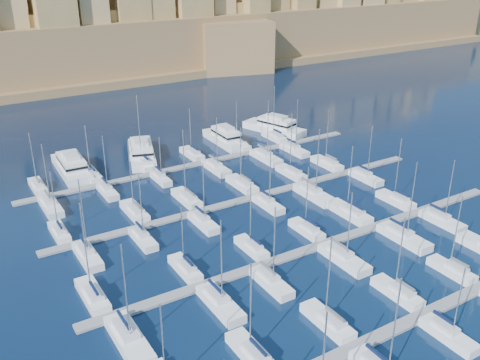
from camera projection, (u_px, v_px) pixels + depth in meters
ground at (281, 218)px, 100.23m from camera, size 600.00×600.00×0.00m
pontoon_near at (424, 315)px, 73.58m from camera, size 84.00×2.00×0.40m
pontoon_mid_near at (322, 245)px, 90.78m from camera, size 84.00×2.00×0.40m
pontoon_mid_far at (252, 197)px, 107.97m from camera, size 84.00×2.00×0.40m
pontoon_far at (201, 163)px, 125.16m from camera, size 84.00×2.00×0.40m
sailboat_1 at (253, 354)px, 65.69m from camera, size 2.65×8.82×13.82m
sailboat_2 at (328, 321)px, 71.42m from camera, size 2.64×8.79×13.83m
sailboat_3 at (398, 292)px, 77.42m from camera, size 2.51×8.37×13.06m
sailboat_4 at (452, 270)px, 82.79m from camera, size 2.37×7.89×13.48m
sailboat_9 at (448, 335)px, 69.00m from camera, size 2.40×8.01×11.42m
sailboat_12 at (93, 295)px, 76.72m from camera, size 2.73×9.10×15.58m
sailboat_13 at (185, 268)px, 83.22m from camera, size 2.38×7.94×11.43m
sailboat_14 at (252, 248)px, 88.98m from camera, size 2.31×7.71×12.47m
sailboat_15 at (307, 230)px, 94.62m from camera, size 2.37×7.89×12.79m
sailboat_16 at (349, 212)px, 100.70m from camera, size 3.03×10.09×14.11m
sailboat_17 at (396, 200)px, 105.65m from camera, size 2.57×8.56×13.70m
sailboat_18 at (129, 339)px, 68.12m from camera, size 3.21×10.69×15.36m
sailboat_19 at (220, 303)px, 75.08m from camera, size 2.88×9.60×14.46m
sailboat_20 at (271, 282)px, 79.81m from camera, size 2.57×8.57×13.78m
sailboat_21 at (344, 258)px, 85.88m from camera, size 2.95×9.85×12.97m
sailboat_22 at (404, 237)px, 92.16m from camera, size 3.07×10.24×15.16m
sailboat_23 at (442, 220)px, 97.84m from camera, size 2.65×8.82×13.07m
sailboat_24 at (59, 232)px, 93.74m from camera, size 2.33×7.76×12.42m
sailboat_25 at (135, 211)px, 101.08m from camera, size 2.75×9.16×14.92m
sailboat_26 at (187, 198)px, 106.31m from camera, size 2.74×9.13×15.23m
sailboat_27 at (242, 184)px, 112.57m from camera, size 2.77×9.24×13.37m
sailboat_28 at (291, 173)px, 118.36m from camera, size 2.59×8.62×14.34m
sailboat_29 at (327, 163)px, 123.45m from camera, size 2.68×8.94×14.05m
sailboat_30 at (87, 255)px, 86.67m from camera, size 2.71×9.05×14.82m
sailboat_31 at (143, 238)px, 91.74m from camera, size 2.42×8.05×13.13m
sailboat_32 at (203, 222)px, 97.18m from camera, size 2.52×8.38×12.77m
sailboat_33 at (268, 204)px, 104.08m from camera, size 2.46×8.20×13.84m
sailboat_34 at (313, 194)px, 108.16m from camera, size 3.15×10.51×14.96m
sailboat_35 at (365, 177)px, 116.18m from camera, size 2.56×8.54×12.88m
sailboat_36 at (38, 186)px, 111.69m from camera, size 2.47×8.25×12.67m
sailboat_37 at (91, 175)px, 117.47m from camera, size 2.71×9.04×12.23m
sailboat_38 at (143, 163)px, 123.73m from camera, size 3.03×10.11×16.96m
sailboat_39 at (192, 154)px, 129.20m from camera, size 2.64×8.80×12.16m
sailboat_40 at (238, 144)px, 135.51m from camera, size 2.71×9.03×12.23m
sailboat_41 at (275, 137)px, 140.70m from camera, size 2.58×8.59×14.40m
sailboat_42 at (50, 206)px, 103.25m from camera, size 2.93×9.76×13.87m
sailboat_43 at (107, 191)px, 109.52m from camera, size 2.39×7.95×13.12m
sailboat_44 at (161, 178)px, 115.54m from camera, size 2.18×7.28×10.49m
sailboat_45 at (216, 168)px, 121.06m from camera, size 2.78×9.28×12.97m
sailboat_46 at (266, 157)px, 127.15m from camera, size 3.00×10.01×15.08m
sailboat_47 at (294, 150)px, 131.75m from camera, size 2.70×9.01×13.89m
motor_yacht_a at (72, 166)px, 119.36m from camera, size 6.04×18.12×5.25m
motor_yacht_b at (142, 152)px, 127.72m from camera, size 11.16×19.55×5.25m
motor_yacht_c at (225, 137)px, 137.33m from camera, size 5.14×16.05×5.25m
motor_yacht_d at (275, 126)px, 145.86m from camera, size 10.94×18.64×5.25m
fortified_city at (58, 33)px, 215.56m from camera, size 460.00×108.95×59.52m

